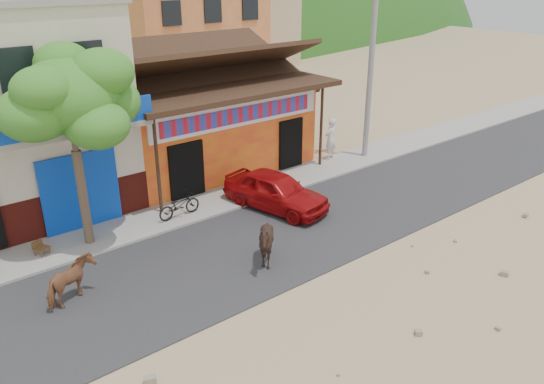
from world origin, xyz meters
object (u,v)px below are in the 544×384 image
(utility_pole, at_px, (371,66))
(pedestrian, at_px, (330,139))
(scooter, at_px, (179,205))
(cafe_chair_right, at_px, (40,242))
(tree, at_px, (76,151))
(cow_dark, at_px, (266,243))
(red_car, at_px, (276,191))
(cow_tan, at_px, (71,282))

(utility_pole, relative_size, pedestrian, 4.40)
(scooter, distance_m, cafe_chair_right, 4.51)
(tree, xyz_separation_m, utility_pole, (12.80, 0.20, 1.00))
(cow_dark, bearing_deg, red_car, 130.61)
(utility_pole, height_order, cow_dark, utility_pole)
(tree, distance_m, scooter, 4.04)
(utility_pole, distance_m, cafe_chair_right, 14.65)
(utility_pole, bearing_deg, cow_dark, -153.56)
(cow_tan, xyz_separation_m, pedestrian, (12.76, 3.62, 0.40))
(cow_tan, relative_size, red_car, 0.35)
(cow_dark, bearing_deg, utility_pole, 109.99)
(cow_dark, height_order, pedestrian, pedestrian)
(red_car, bearing_deg, cafe_chair_right, 153.83)
(cow_tan, xyz_separation_m, cafe_chair_right, (0.08, 2.86, -0.11))
(cow_dark, bearing_deg, cafe_chair_right, -138.99)
(scooter, bearing_deg, utility_pole, -91.46)
(cow_dark, relative_size, red_car, 0.36)
(cafe_chair_right, bearing_deg, cow_tan, -117.60)
(cow_tan, height_order, scooter, cow_tan)
(red_car, distance_m, scooter, 3.41)
(red_car, xyz_separation_m, scooter, (-3.11, 1.39, -0.18))
(cow_dark, xyz_separation_m, red_car, (2.66, 2.86, -0.03))
(tree, bearing_deg, pedestrian, 4.56)
(cafe_chair_right, bearing_deg, utility_pole, -25.80)
(cow_dark, height_order, scooter, cow_dark)
(tree, bearing_deg, utility_pole, 0.90)
(cow_dark, relative_size, scooter, 0.89)
(tree, bearing_deg, cow_tan, -118.50)
(red_car, height_order, cafe_chair_right, red_car)
(tree, bearing_deg, red_car, -13.95)
(cow_dark, bearing_deg, pedestrian, 117.97)
(cow_dark, distance_m, red_car, 3.91)
(tree, xyz_separation_m, cow_dark, (3.55, -4.40, -2.38))
(tree, xyz_separation_m, cafe_chair_right, (-1.40, 0.14, -2.60))
(scooter, bearing_deg, cafe_chair_right, 82.78)
(tree, height_order, red_car, tree)
(red_car, bearing_deg, utility_pole, 1.08)
(tree, relative_size, cow_dark, 4.26)
(red_car, bearing_deg, tree, 152.33)
(red_car, xyz_separation_m, pedestrian, (5.08, 2.44, 0.31))
(cow_dark, distance_m, cafe_chair_right, 6.72)
(cow_tan, relative_size, pedestrian, 0.76)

